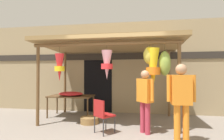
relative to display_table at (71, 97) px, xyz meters
The scene contains 9 objects.
ground_plane 2.32m from the display_table, 39.71° to the right, with size 30.00×30.00×0.00m, color gray.
shop_facade 2.25m from the display_table, 30.98° to the left, with size 12.09×0.29×3.43m.
market_stall_canopy 2.23m from the display_table, 16.57° to the right, with size 4.36×2.33×2.52m.
display_table is the anchor object (origin of this frame).
flower_heap_on_table 0.16m from the display_table, 69.36° to the right, with size 0.83×0.58×0.14m.
folding_chair 2.11m from the display_table, 46.71° to the right, with size 0.56×0.56×0.84m.
wicker_basket_by_table 1.25m from the display_table, 38.91° to the right, with size 0.55×0.55×0.19m, color olive.
vendor_in_orange 3.77m from the display_table, 30.76° to the right, with size 0.59×0.25×1.69m.
customer_foreground 2.83m from the display_table, 27.96° to the right, with size 0.43×0.47×1.57m.
Camera 1 is at (0.72, -4.46, 1.50)m, focal length 28.85 mm.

